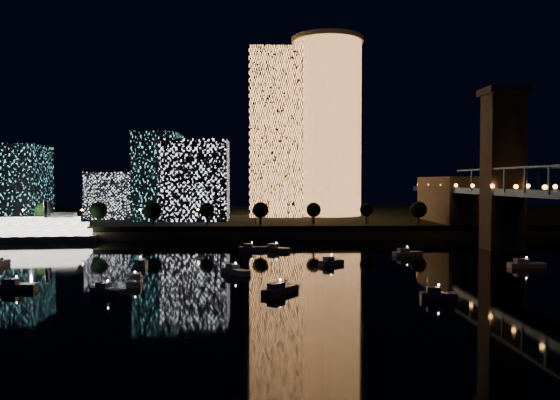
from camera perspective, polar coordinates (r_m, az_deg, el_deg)
The scene contains 10 objects.
ground at distance 118.65m, azimuth 3.09°, elevation -8.36°, with size 520.00×520.00×0.00m, color black.
far_bank at distance 277.05m, azimuth -0.06°, elevation -1.90°, with size 420.00×160.00×5.00m, color black.
seawall at distance 199.49m, azimuth 0.85°, elevation -3.71°, with size 420.00×6.00×3.00m, color #6B5E4C.
tower_cylindrical at distance 261.80m, azimuth 4.95°, elevation 7.61°, with size 34.00×34.00×83.65m.
tower_rectangular at distance 256.22m, azimuth -0.49°, elevation 6.91°, with size 24.06×24.06×76.57m, color #FF9C51.
midrise_blocks at distance 238.79m, azimuth -15.79°, elevation 1.84°, with size 99.07×32.32×36.43m.
riverboat at distance 210.89m, azimuth -25.18°, elevation -2.97°, with size 49.55×14.85×14.70m.
motorboats at distance 132.01m, azimuth -3.11°, elevation -6.95°, with size 136.82×73.97×2.78m.
esplanade_trees at distance 206.36m, azimuth -10.10°, elevation -1.05°, with size 166.45×6.71×8.86m.
street_lamps at distance 211.79m, azimuth -8.56°, elevation -1.36°, with size 132.70×0.70×5.65m.
Camera 1 is at (-11.12, -116.19, 21.34)m, focal length 35.00 mm.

